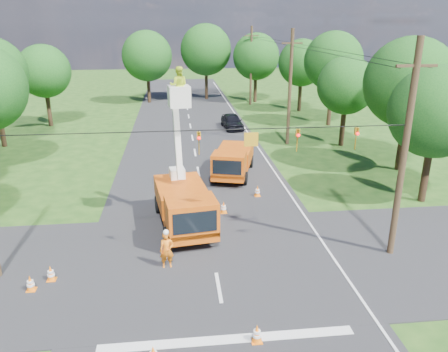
{
  "coord_description": "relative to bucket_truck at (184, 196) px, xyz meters",
  "views": [
    {
      "loc": [
        -1.53,
        -15.55,
        10.54
      ],
      "look_at": [
        0.97,
        6.65,
        2.6
      ],
      "focal_mm": 35.0,
      "sensor_mm": 36.0,
      "label": 1
    }
  ],
  "objects": [
    {
      "name": "tree_right_d",
      "position": [
        16.04,
        23.03,
        4.89
      ],
      "size": [
        6.0,
        6.0,
        9.7
      ],
      "color": "#382616",
      "rests_on": "ground"
    },
    {
      "name": "traffic_cone_4",
      "position": [
        -5.85,
        -4.6,
        -1.43
      ],
      "size": [
        0.38,
        0.38,
        0.71
      ],
      "color": "orange",
      "rests_on": "ground"
    },
    {
      "name": "edge_line",
      "position": [
        6.84,
        14.03,
        -1.79
      ],
      "size": [
        0.12,
        90.0,
        0.02
      ],
      "primitive_type": "cube",
      "color": "silver",
      "rests_on": "ground"
    },
    {
      "name": "tree_right_e",
      "position": [
        15.04,
        31.03,
        4.02
      ],
      "size": [
        5.6,
        5.6,
        8.63
      ],
      "color": "#382616",
      "rests_on": "ground"
    },
    {
      "name": "traffic_cone_2",
      "position": [
        2.28,
        1.54,
        -1.43
      ],
      "size": [
        0.38,
        0.38,
        0.71
      ],
      "color": "orange",
      "rests_on": "ground"
    },
    {
      "name": "traffic_cone_1",
      "position": [
        2.23,
        -9.35,
        -1.43
      ],
      "size": [
        0.38,
        0.38,
        0.71
      ],
      "color": "orange",
      "rests_on": "ground"
    },
    {
      "name": "road_cross",
      "position": [
        1.24,
        -3.97,
        -1.79
      ],
      "size": [
        56.0,
        10.0,
        0.07
      ],
      "primitive_type": "cube",
      "color": "black",
      "rests_on": "ground"
    },
    {
      "name": "pole_right_mid",
      "position": [
        9.74,
        16.03,
        3.32
      ],
      "size": [
        1.8,
        0.3,
        10.0
      ],
      "color": "#4C3823",
      "rests_on": "ground"
    },
    {
      "name": "signal_span",
      "position": [
        3.47,
        -3.97,
        4.09
      ],
      "size": [
        18.0,
        0.29,
        1.07
      ],
      "color": "black",
      "rests_on": "ground"
    },
    {
      "name": "distant_car",
      "position": [
        5.53,
        22.54,
        -1.02
      ],
      "size": [
        2.17,
        4.64,
        1.53
      ],
      "primitive_type": "imported",
      "rotation": [
        0.0,
        0.0,
        0.08
      ],
      "color": "black",
      "rests_on": "ground"
    },
    {
      "name": "tree_far_b",
      "position": [
        4.24,
        41.03,
        5.02
      ],
      "size": [
        7.0,
        7.0,
        10.32
      ],
      "color": "#382616",
      "rests_on": "ground"
    },
    {
      "name": "ground_worker",
      "position": [
        -0.9,
        -4.07,
        -0.92
      ],
      "size": [
        0.68,
        0.48,
        1.74
      ],
      "primitive_type": "imported",
      "rotation": [
        0.0,
        0.0,
        0.1
      ],
      "color": "orange",
      "rests_on": "ground"
    },
    {
      "name": "tree_right_c",
      "position": [
        14.44,
        15.03,
        3.52
      ],
      "size": [
        5.0,
        5.0,
        7.83
      ],
      "color": "#382616",
      "rests_on": "ground"
    },
    {
      "name": "pole_right_far",
      "position": [
        9.74,
        36.03,
        3.32
      ],
      "size": [
        1.8,
        0.3,
        10.0
      ],
      "color": "#4C3823",
      "rests_on": "ground"
    },
    {
      "name": "traffic_cone_7",
      "position": [
        4.99,
        11.47,
        -1.43
      ],
      "size": [
        0.38,
        0.38,
        0.71
      ],
      "color": "orange",
      "rests_on": "ground"
    },
    {
      "name": "tree_far_c",
      "position": [
        10.74,
        38.03,
        4.27
      ],
      "size": [
        6.2,
        6.2,
        9.18
      ],
      "color": "#382616",
      "rests_on": "ground"
    },
    {
      "name": "tree_left_f",
      "position": [
        -13.56,
        26.03,
        3.9
      ],
      "size": [
        5.4,
        5.4,
        8.4
      ],
      "color": "#382616",
      "rests_on": "ground"
    },
    {
      "name": "road_main",
      "position": [
        1.24,
        14.03,
        -1.79
      ],
      "size": [
        12.0,
        100.0,
        0.06
      ],
      "primitive_type": "cube",
      "color": "black",
      "rests_on": "ground"
    },
    {
      "name": "traffic_cone_3",
      "position": [
        4.71,
        3.86,
        -1.43
      ],
      "size": [
        0.38,
        0.38,
        0.71
      ],
      "color": "orange",
      "rests_on": "ground"
    },
    {
      "name": "second_truck",
      "position": [
        3.67,
        7.89,
        -0.61
      ],
      "size": [
        3.76,
        6.39,
        2.26
      ],
      "rotation": [
        0.0,
        0.0,
        -0.27
      ],
      "color": "#CA570E",
      "rests_on": "ground"
    },
    {
      "name": "tree_right_b",
      "position": [
        16.24,
        8.03,
        4.65
      ],
      "size": [
        6.4,
        6.4,
        9.65
      ],
      "color": "#382616",
      "rests_on": "ground"
    },
    {
      "name": "tree_far_a",
      "position": [
        -3.76,
        39.03,
        4.4
      ],
      "size": [
        6.6,
        6.6,
        9.5
      ],
      "color": "#382616",
      "rests_on": "ground"
    },
    {
      "name": "pole_right_near",
      "position": [
        9.74,
        -3.97,
        3.32
      ],
      "size": [
        1.8,
        0.3,
        10.0
      ],
      "color": "#4C3823",
      "rests_on": "ground"
    },
    {
      "name": "bucket_truck",
      "position": [
        0.0,
        0.0,
        0.0
      ],
      "size": [
        3.36,
        6.89,
        8.46
      ],
      "rotation": [
        0.0,
        0.0,
        0.14
      ],
      "color": "#CA570E",
      "rests_on": "ground"
    },
    {
      "name": "tree_right_a",
      "position": [
        14.74,
        2.03,
        3.77
      ],
      "size": [
        5.4,
        5.4,
        8.28
      ],
      "color": "#382616",
      "rests_on": "ground"
    },
    {
      "name": "ground",
      "position": [
        1.24,
        14.03,
        -1.79
      ],
      "size": [
        140.0,
        140.0,
        0.0
      ],
      "primitive_type": "plane",
      "color": "#1C4314",
      "rests_on": "ground"
    },
    {
      "name": "stop_bar",
      "position": [
        1.24,
        -9.17,
        -1.79
      ],
      "size": [
        9.0,
        0.45,
        0.02
      ],
      "primitive_type": "cube",
      "color": "silver",
      "rests_on": "ground"
    },
    {
      "name": "traffic_cone_5",
      "position": [
        -6.49,
        -5.29,
        -1.43
      ],
      "size": [
        0.38,
        0.38,
        0.71
      ],
      "color": "orange",
      "rests_on": "ground"
    }
  ]
}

